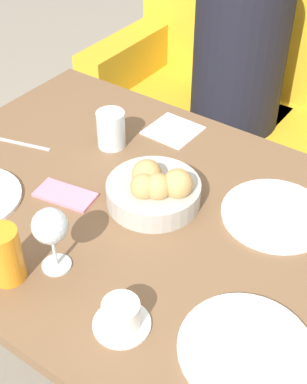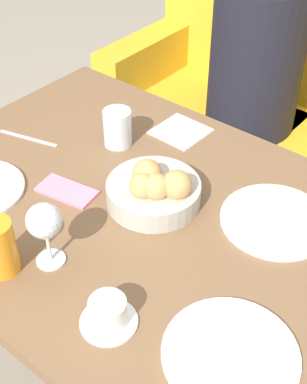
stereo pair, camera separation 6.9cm
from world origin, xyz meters
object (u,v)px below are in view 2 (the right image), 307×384
Objects in this scene: seated_person at (250,109)px; napkin at (181,131)px; cell_phone at (67,191)px; fork_silver at (28,138)px; plate_near_right at (230,354)px; jam_bowl_honey at (117,123)px; couch at (299,148)px; plate_far_center at (275,220)px; coffee_cup at (108,314)px; water_tumbler at (118,128)px; bread_basket at (155,190)px; wine_glass at (44,223)px.

napkin is at bearing -79.66° from seated_person.
napkin is at bearing 82.08° from cell_phone.
cell_phone is at bearing -20.12° from fork_silver.
jam_bowl_honey is at bearing 147.16° from plate_near_right.
couch is 1.10m from plate_far_center.
cell_phone is (0.11, -0.30, -0.01)m from jam_bowl_honey.
coffee_cup reaches higher than jam_bowl_honey.
couch is at bearing 70.90° from fork_silver.
couch is at bearing 80.33° from water_tumbler.
napkin is (0.10, 0.16, -0.05)m from water_tumbler.
plate_near_right reaches higher than napkin.
plate_near_right is at bearing -13.19° from cell_phone.
bread_basket is 0.45m from plate_near_right.
bread_basket is 0.27m from water_tumbler.
plate_far_center is 4.16× the size of jam_bowl_honey.
bread_basket is at bearing -74.49° from seated_person.
water_tumbler is at bearing -88.97° from seated_person.
seated_person is 7.84× the size of wine_glass.
water_tumbler reaches higher than cell_phone.
plate_far_center is 0.57m from jam_bowl_honey.
napkin is at bearing 98.57° from wine_glass.
seated_person is 4.74× the size of plate_far_center.
fork_silver is (-0.61, 0.32, -0.03)m from coffee_cup.
napkin is (0.11, -0.62, 0.26)m from seated_person.
water_tumbler is 0.25m from cell_phone.
coffee_cup is (0.41, -1.24, 0.29)m from seated_person.
coffee_cup is 0.80× the size of napkin.
coffee_cup is at bearing -80.39° from couch.
coffee_cup is 0.69m from napkin.
seated_person reaches higher than couch.
jam_bowl_honey is at bearing 134.09° from water_tumbler.
water_tumbler is at bearing 151.10° from bread_basket.
plate_far_center is 1.65× the size of wine_glass.
couch is at bearing 85.64° from napkin.
plate_near_right is at bearing 6.43° from wine_glass.
wine_glass is at bearing -88.81° from couch.
plate_far_center is (0.51, -0.79, 0.26)m from seated_person.
cell_phone is at bearing -70.59° from jam_bowl_honey.
water_tumbler is at bearing 179.43° from plate_far_center.
seated_person reaches higher than bread_basket.
coffee_cup is 0.70m from jam_bowl_honey.
seated_person is at bearing 99.49° from wine_glass.
plate_near_right is at bearing -31.22° from water_tumbler.
couch is 7.09× the size of bread_basket.
water_tumbler is (-0.50, 0.00, 0.05)m from plate_far_center.
couch is 10.11× the size of cell_phone.
fork_silver is 1.30× the size of napkin.
bread_basket is at bearing -85.67° from couch.
plate_far_center is 0.51m from cell_phone.
wine_glass is at bearing 169.24° from coffee_cup.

